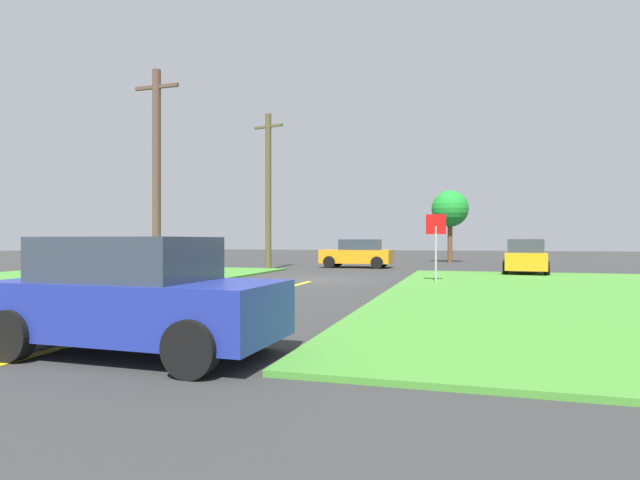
% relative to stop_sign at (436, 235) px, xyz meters
% --- Properties ---
extents(ground_plane, '(120.00, 120.00, 0.00)m').
position_rel_stop_sign_xyz_m(ground_plane, '(-4.66, 0.58, -1.76)').
color(ground_plane, '#313131').
extents(grass_verge_right, '(12.00, 20.00, 0.08)m').
position_rel_stop_sign_xyz_m(grass_verge_right, '(4.77, -3.42, -1.72)').
color(grass_verge_right, '#43892F').
rests_on(grass_verge_right, ground).
extents(grass_verge_left, '(12.00, 20.00, 0.08)m').
position_rel_stop_sign_xyz_m(grass_verge_left, '(-14.09, -3.42, -1.72)').
color(grass_verge_left, '#43892F').
rests_on(grass_verge_left, ground).
extents(lane_stripe_center, '(0.20, 14.00, 0.01)m').
position_rel_stop_sign_xyz_m(lane_stripe_center, '(-4.66, -7.42, -1.76)').
color(lane_stripe_center, yellow).
rests_on(lane_stripe_center, ground).
extents(stop_sign, '(0.72, 0.14, 2.52)m').
position_rel_stop_sign_xyz_m(stop_sign, '(0.00, 0.00, 0.00)').
color(stop_sign, '#9EA0A8').
rests_on(stop_sign, ground).
extents(car_approaching_junction, '(4.03, 2.07, 1.62)m').
position_rel_stop_sign_xyz_m(car_approaching_junction, '(-4.93, 9.77, -0.96)').
color(car_approaching_junction, orange).
rests_on(car_approaching_junction, ground).
extents(car_on_crossroad, '(2.20, 4.17, 1.62)m').
position_rel_stop_sign_xyz_m(car_on_crossroad, '(3.68, 6.17, -0.96)').
color(car_on_crossroad, orange).
rests_on(car_on_crossroad, ground).
extents(car_behind_on_main_road, '(3.97, 1.99, 1.62)m').
position_rel_stop_sign_xyz_m(car_behind_on_main_road, '(-3.34, -12.82, -0.96)').
color(car_behind_on_main_road, navy).
rests_on(car_behind_on_main_road, ground).
extents(utility_pole_near, '(1.80, 0.30, 7.81)m').
position_rel_stop_sign_xyz_m(utility_pole_near, '(-9.83, -2.64, 2.25)').
color(utility_pole_near, brown).
rests_on(utility_pole_near, ground).
extents(utility_pole_mid, '(1.77, 0.55, 8.29)m').
position_rel_stop_sign_xyz_m(utility_pole_mid, '(-9.05, 6.38, 2.49)').
color(utility_pole_mid, brown).
rests_on(utility_pole_mid, ground).
extents(oak_tree_left, '(2.56, 2.56, 5.09)m').
position_rel_stop_sign_xyz_m(oak_tree_left, '(0.00, 18.14, 2.00)').
color(oak_tree_left, brown).
rests_on(oak_tree_left, ground).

